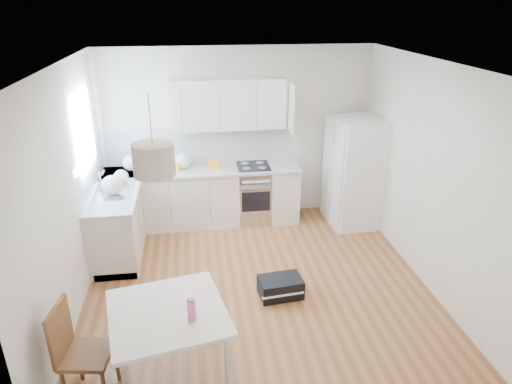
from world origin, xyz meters
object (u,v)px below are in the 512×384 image
refrigerator (355,172)px  dining_chair (87,353)px  dining_table (168,319)px  gym_bag (280,287)px

refrigerator → dining_chair: (-3.47, -3.06, -0.36)m
refrigerator → dining_table: refrigerator is taller
dining_table → gym_bag: (1.25, 1.17, -0.58)m
dining_table → gym_bag: dining_table is taller
refrigerator → dining_table: bearing=-136.0°
dining_chair → gym_bag: bearing=41.1°
dining_chair → refrigerator: bearing=50.2°
refrigerator → dining_chair: size_ratio=1.74×
refrigerator → dining_table: size_ratio=1.43×
dining_table → dining_chair: dining_chair is taller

